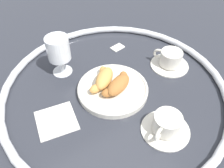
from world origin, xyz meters
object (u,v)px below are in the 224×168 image
Objects in this scene: croissant_large at (119,84)px; coffee_cup_far at (170,60)px; folded_napkin at (56,120)px; pastry_plate at (112,88)px; croissant_small at (103,79)px; juice_glass_left at (58,50)px; sugar_packet at (118,47)px; coffee_cup_near at (166,125)px.

coffee_cup_far is at bearing 2.71° from croissant_large.
pastry_plate is at bearing 3.19° from folded_napkin.
croissant_small is (-0.03, 0.05, 0.00)m from croissant_large.
juice_glass_left is (-0.08, 0.15, 0.06)m from croissant_small.
coffee_cup_far is 2.72× the size of sugar_packet.
coffee_cup_near is (0.05, -0.24, -0.01)m from croissant_small.
sugar_packet is (0.15, 0.18, -0.01)m from pastry_plate.
croissant_large is at bearing 97.55° from coffee_cup_near.
croissant_large is at bearing -61.71° from juice_glass_left.
coffee_cup_near is 0.41m from juice_glass_left.
pastry_plate is at bearing -61.77° from juice_glass_left.
coffee_cup_near is 0.41m from sugar_packet.
juice_glass_left is 1.27× the size of folded_napkin.
sugar_packet is (-0.09, 0.19, -0.02)m from coffee_cup_far.
pastry_plate is at bearing -60.91° from croissant_small.
coffee_cup_far is at bearing -2.48° from pastry_plate.
coffee_cup_near is 1.24× the size of folded_napkin.
croissant_small is 0.18m from juice_glass_left.
juice_glass_left is (-0.11, 0.20, 0.06)m from croissant_large.
coffee_cup_far is at bearing -8.26° from croissant_small.
pastry_plate is 1.67× the size of coffee_cup_far.
juice_glass_left is 0.23m from folded_napkin.
croissant_large reaches higher than folded_napkin.
coffee_cup_far is at bearing 44.20° from coffee_cup_near.
juice_glass_left reaches higher than folded_napkin.
croissant_large and croissant_small have the same top height.
juice_glass_left reaches higher than pastry_plate.
sugar_packet is (0.24, 0.01, -0.09)m from juice_glass_left.
coffee_cup_near reaches higher than sugar_packet.
pastry_plate is at bearing 99.92° from coffee_cup_near.
croissant_small is at bearing -61.92° from juice_glass_left.
folded_napkin is at bearing -158.79° from sugar_packet.
croissant_large is 0.23m from juice_glass_left.
juice_glass_left is at bearing 118.08° from croissant_small.
juice_glass_left reaches higher than coffee_cup_far.
croissant_small is 0.23m from sugar_packet.
coffee_cup_far reaches higher than sugar_packet.
sugar_packet is at bearing 50.90° from pastry_plate.
coffee_cup_near and coffee_cup_far have the same top height.
coffee_cup_near reaches higher than folded_napkin.
sugar_packet is (0.16, 0.15, -0.04)m from croissant_small.
coffee_cup_far is at bearing 0.09° from folded_napkin.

